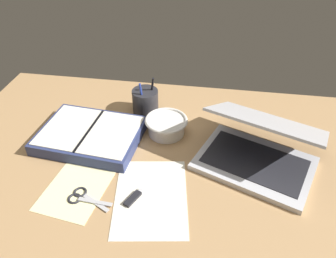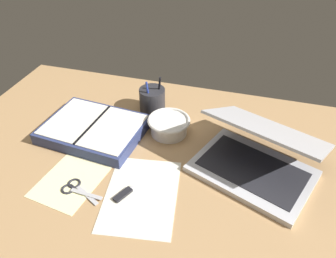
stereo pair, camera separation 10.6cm
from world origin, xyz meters
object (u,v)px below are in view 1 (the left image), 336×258
bowl (166,125)px  pen_cup (145,101)px  planner (90,135)px  laptop (259,149)px  scissors (82,197)px

bowl → pen_cup: pen_cup is taller
pen_cup → planner: 24.89cm
laptop → scissors: (-49.78, -23.04, -4.80)cm
laptop → planner: size_ratio=1.22×
laptop → scissors: laptop is taller
pen_cup → scissors: 45.81cm
scissors → laptop: bearing=40.8°
pen_cup → planner: bearing=-127.6°
scissors → planner: bearing=119.4°
laptop → planner: laptop is taller
laptop → pen_cup: laptop is taller
planner → scissors: bearing=-71.2°
bowl → scissors: bearing=-120.0°
bowl → planner: (-24.98, -7.89, -1.18)cm
pen_cup → scissors: bearing=-101.5°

